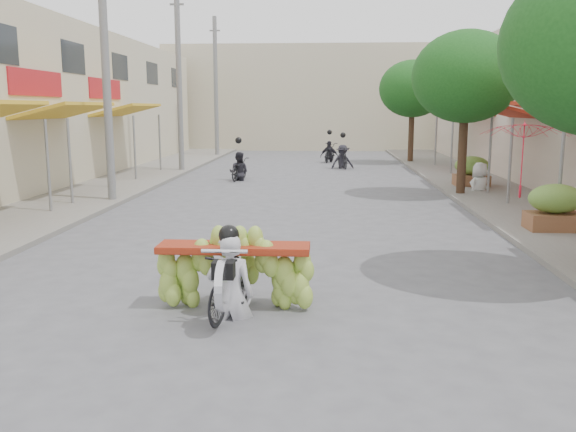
{
  "coord_description": "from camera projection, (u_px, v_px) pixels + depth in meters",
  "views": [
    {
      "loc": [
        1.03,
        -5.85,
        2.83
      ],
      "look_at": [
        0.43,
        3.88,
        1.1
      ],
      "focal_mm": 38.0,
      "sensor_mm": 36.0,
      "label": 1
    }
  ],
  "objects": [
    {
      "name": "bg_motorbike_b",
      "position": [
        343.0,
        151.0,
        28.68
      ],
      "size": [
        1.15,
        1.88,
        1.95
      ],
      "color": "black",
      "rests_on": "ground"
    },
    {
      "name": "bg_motorbike_c",
      "position": [
        329.0,
        148.0,
        32.1
      ],
      "size": [
        1.07,
        1.86,
        1.95
      ],
      "color": "black",
      "rests_on": "ground"
    },
    {
      "name": "sidewalk_left",
      "position": [
        97.0,
        188.0,
        21.46
      ],
      "size": [
        4.0,
        60.0,
        0.12
      ],
      "primitive_type": "cube",
      "color": "gray",
      "rests_on": "ground"
    },
    {
      "name": "utility_pole_far",
      "position": [
        179.0,
        80.0,
        26.57
      ],
      "size": [
        0.6,
        0.24,
        8.0
      ],
      "color": "slate",
      "rests_on": "ground"
    },
    {
      "name": "market_umbrella",
      "position": [
        526.0,
        120.0,
        14.63
      ],
      "size": [
        2.57,
        2.57,
        1.91
      ],
      "rotation": [
        0.0,
        0.0,
        0.26
      ],
      "color": "red",
      "rests_on": "ground"
    },
    {
      "name": "ground",
      "position": [
        223.0,
        385.0,
        6.31
      ],
      "size": [
        120.0,
        120.0,
        0.0
      ],
      "primitive_type": "plane",
      "color": "#5C5C62",
      "rests_on": "ground"
    },
    {
      "name": "utility_pole_back",
      "position": [
        216.0,
        87.0,
        35.41
      ],
      "size": [
        0.6,
        0.24,
        8.0
      ],
      "color": "slate",
      "rests_on": "ground"
    },
    {
      "name": "pedestrian",
      "position": [
        481.0,
        162.0,
        20.38
      ],
      "size": [
        1.03,
        1.0,
        1.83
      ],
      "rotation": [
        0.0,
        0.0,
        3.87
      ],
      "color": "silver",
      "rests_on": "ground"
    },
    {
      "name": "sidewalk_right",
      "position": [
        502.0,
        191.0,
        20.61
      ],
      "size": [
        4.0,
        60.0,
        0.12
      ],
      "primitive_type": "cube",
      "color": "gray",
      "rests_on": "ground"
    },
    {
      "name": "banana_motorbike",
      "position": [
        232.0,
        262.0,
        8.43
      ],
      "size": [
        2.2,
        1.82,
        2.18
      ],
      "color": "black",
      "rests_on": "ground"
    },
    {
      "name": "far_building",
      "position": [
        312.0,
        98.0,
        43.04
      ],
      "size": [
        20.0,
        6.0,
        7.0
      ],
      "primitive_type": "cube",
      "color": "beige",
      "rests_on": "ground"
    },
    {
      "name": "utility_pole_mid",
      "position": [
        106.0,
        66.0,
        17.72
      ],
      "size": [
        0.6,
        0.24,
        8.0
      ],
      "color": "slate",
      "rests_on": "ground"
    },
    {
      "name": "street_tree_mid",
      "position": [
        466.0,
        77.0,
        19.07
      ],
      "size": [
        3.4,
        3.4,
        5.25
      ],
      "color": "#3A2719",
      "rests_on": "ground"
    },
    {
      "name": "bg_motorbike_a",
      "position": [
        239.0,
        161.0,
        24.05
      ],
      "size": [
        0.86,
        1.63,
        1.95
      ],
      "color": "black",
      "rests_on": "ground"
    },
    {
      "name": "produce_crate_mid",
      "position": [
        555.0,
        204.0,
        13.67
      ],
      "size": [
        1.2,
        0.88,
        1.16
      ],
      "color": "brown",
      "rests_on": "ground"
    },
    {
      "name": "produce_crate_far",
      "position": [
        472.0,
        169.0,
        21.53
      ],
      "size": [
        1.2,
        0.88,
        1.16
      ],
      "color": "brown",
      "rests_on": "ground"
    },
    {
      "name": "street_tree_far",
      "position": [
        413.0,
        89.0,
        30.87
      ],
      "size": [
        3.4,
        3.4,
        5.25
      ],
      "color": "#3A2719",
      "rests_on": "ground"
    }
  ]
}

